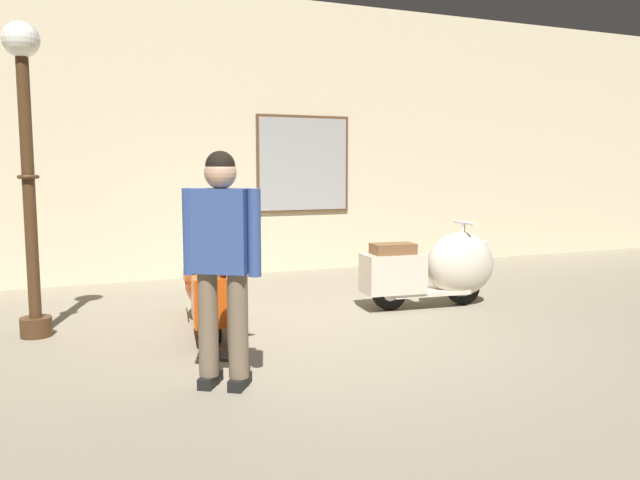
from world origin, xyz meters
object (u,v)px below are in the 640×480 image
scooter_0 (210,282)px  info_stanchion (229,299)px  scooter_1 (440,268)px  visitor_0 (222,253)px  lamppost (27,153)px

scooter_0 → info_stanchion: info_stanchion is taller
scooter_1 → visitor_0: size_ratio=0.96×
scooter_1 → info_stanchion: bearing=-155.1°
scooter_1 → lamppost: (-4.16, 0.35, 1.25)m
scooter_1 → info_stanchion: size_ratio=1.39×
scooter_0 → visitor_0: (-0.30, -1.76, 0.53)m
lamppost → visitor_0: lamppost is taller
lamppost → visitor_0: (1.28, -1.99, -0.72)m
scooter_0 → visitor_0: size_ratio=0.97×
lamppost → scooter_1: bearing=-4.7°
visitor_0 → info_stanchion: visitor_0 is taller
scooter_0 → visitor_0: 1.86m
lamppost → scooter_0: bearing=-8.1°
scooter_0 → lamppost: (-1.58, 0.22, 1.25)m
visitor_0 → info_stanchion: size_ratio=1.45×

